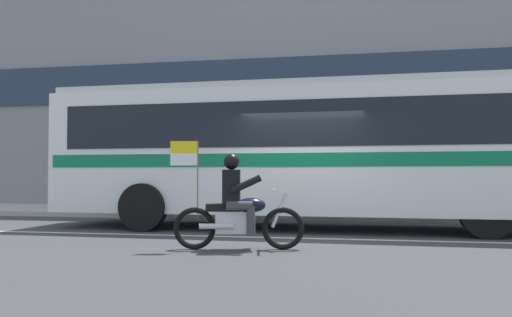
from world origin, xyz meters
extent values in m
plane|color=#3D3D3F|center=(0.00, 0.00, 0.00)|extent=(60.00, 60.00, 0.00)
cube|color=#B7B2A8|center=(0.00, 5.10, 0.07)|extent=(28.00, 3.80, 0.15)
cube|color=silver|center=(0.00, -0.60, 0.00)|extent=(26.60, 0.14, 0.01)
cube|color=gray|center=(0.00, 7.40, 6.51)|extent=(28.00, 0.80, 13.02)
cube|color=#233347|center=(0.00, 6.96, 4.56)|extent=(25.76, 0.10, 1.40)
cube|color=white|center=(0.26, 1.20, 1.73)|extent=(12.04, 2.81, 2.70)
cube|color=black|center=(0.26, 1.20, 2.28)|extent=(11.08, 2.83, 0.96)
cube|color=#0F7247|center=(0.26, 1.20, 1.53)|extent=(11.80, 2.84, 0.28)
cube|color=silver|center=(0.26, 1.20, 3.14)|extent=(11.80, 2.68, 0.16)
cylinder|color=black|center=(-3.46, 0.02, 0.52)|extent=(1.04, 0.30, 1.04)
cylinder|color=black|center=(3.56, 0.02, 0.52)|extent=(1.04, 0.30, 1.04)
torus|color=black|center=(-0.07, -2.18, 0.34)|extent=(0.69, 0.21, 0.69)
torus|color=black|center=(-1.50, -2.44, 0.34)|extent=(0.69, 0.21, 0.69)
cube|color=silver|center=(-0.84, -2.32, 0.44)|extent=(0.68, 0.39, 0.36)
ellipsoid|color=black|center=(-0.59, -2.28, 0.72)|extent=(0.52, 0.36, 0.24)
cube|color=black|center=(-1.03, -2.36, 0.69)|extent=(0.60, 0.36, 0.12)
cylinder|color=silver|center=(-0.13, -2.19, 0.65)|extent=(0.28, 0.10, 0.58)
cylinder|color=silver|center=(-0.21, -2.21, 0.96)|extent=(0.15, 0.64, 0.04)
cylinder|color=silver|center=(-1.10, -2.53, 0.39)|extent=(0.56, 0.19, 0.09)
cube|color=black|center=(-0.90, -2.33, 1.02)|extent=(0.34, 0.40, 0.56)
sphere|color=black|center=(-0.90, -2.33, 1.44)|extent=(0.26, 0.26, 0.26)
cylinder|color=#38383D|center=(-0.80, -2.13, 0.72)|extent=(0.44, 0.22, 0.15)
cylinder|color=#38383D|center=(-0.62, -2.10, 0.48)|extent=(0.13, 0.13, 0.46)
cylinder|color=#38383D|center=(-0.73, -2.49, 0.72)|extent=(0.44, 0.22, 0.15)
cylinder|color=#38383D|center=(-0.56, -2.45, 0.48)|extent=(0.13, 0.13, 0.46)
cylinder|color=black|center=(-0.70, -2.09, 1.06)|extent=(0.53, 0.20, 0.32)
cylinder|color=black|center=(-0.63, -2.49, 1.06)|extent=(0.53, 0.20, 0.32)
cylinder|color=olive|center=(-1.45, -2.43, 1.15)|extent=(0.02, 0.02, 1.25)
cube|color=yellow|center=(-1.68, -2.47, 1.68)|extent=(0.44, 0.10, 0.20)
cube|color=white|center=(-1.68, -2.47, 1.47)|extent=(0.44, 0.10, 0.20)
camera|label=1|loc=(1.13, -10.65, 1.21)|focal=36.65mm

